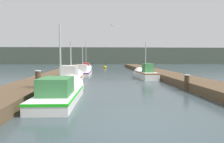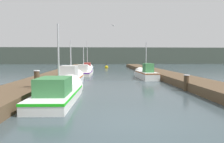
{
  "view_description": "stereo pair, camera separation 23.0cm",
  "coord_description": "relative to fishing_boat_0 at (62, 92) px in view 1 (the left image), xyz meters",
  "views": [
    {
      "loc": [
        -1.25,
        -5.95,
        2.13
      ],
      "look_at": [
        -0.17,
        10.32,
        0.89
      ],
      "focal_mm": 32.0,
      "sensor_mm": 36.0,
      "label": 1
    },
    {
      "loc": [
        -1.02,
        -5.96,
        2.13
      ],
      "look_at": [
        -0.17,
        10.32,
        0.89
      ],
      "focal_mm": 32.0,
      "sensor_mm": 36.0,
      "label": 2
    }
  ],
  "objects": [
    {
      "name": "mooring_piling_1",
      "position": [
        -1.34,
        0.63,
        0.33
      ],
      "size": [
        0.31,
        0.31,
        1.41
      ],
      "color": "#473523",
      "rests_on": "ground_plane"
    },
    {
      "name": "fishing_boat_2",
      "position": [
        6.3,
        9.15,
        0.08
      ],
      "size": [
        1.58,
        4.46,
        3.78
      ],
      "rotation": [
        0.0,
        0.0,
        0.06
      ],
      "color": "silver",
      "rests_on": "ground_plane"
    },
    {
      "name": "mooring_piling_2",
      "position": [
        -1.39,
        7.28,
        0.24
      ],
      "size": [
        0.33,
        0.33,
        1.22
      ],
      "color": "#473523",
      "rests_on": "ground_plane"
    },
    {
      "name": "distant_shore_ridge",
      "position": [
        3.06,
        53.23,
        1.93
      ],
      "size": [
        120.0,
        16.0,
        4.63
      ],
      "color": "#424C42",
      "rests_on": "ground_plane"
    },
    {
      "name": "fishing_boat_3",
      "position": [
        -0.02,
        13.52,
        -0.04
      ],
      "size": [
        1.94,
        5.23,
        3.8
      ],
      "rotation": [
        0.0,
        0.0,
        -0.03
      ],
      "color": "silver",
      "rests_on": "ground_plane"
    },
    {
      "name": "fishing_boat_4",
      "position": [
        0.01,
        18.98,
        0.0
      ],
      "size": [
        1.76,
        5.58,
        4.71
      ],
      "rotation": [
        0.0,
        0.0,
        0.03
      ],
      "color": "silver",
      "rests_on": "ground_plane"
    },
    {
      "name": "seagull_lead",
      "position": [
        3.4,
        12.69,
        5.21
      ],
      "size": [
        0.48,
        0.46,
        0.12
      ],
      "rotation": [
        0.0,
        0.0,
        0.75
      ],
      "color": "white"
    },
    {
      "name": "mooring_piling_0",
      "position": [
        7.28,
        2.11,
        0.12
      ],
      "size": [
        0.35,
        0.35,
        0.99
      ],
      "color": "#473523",
      "rests_on": "ground_plane"
    },
    {
      "name": "dock_right",
      "position": [
        8.5,
        12.06,
        -0.12
      ],
      "size": [
        2.41,
        40.0,
        0.52
      ],
      "color": "brown",
      "rests_on": "ground_plane"
    },
    {
      "name": "channel_buoy",
      "position": [
        2.93,
        26.33,
        -0.21
      ],
      "size": [
        0.62,
        0.62,
        1.12
      ],
      "color": "gold",
      "rests_on": "ground_plane"
    },
    {
      "name": "dock_left",
      "position": [
        -2.39,
        12.06,
        -0.12
      ],
      "size": [
        2.41,
        40.0,
        0.52
      ],
      "color": "brown",
      "rests_on": "ground_plane"
    },
    {
      "name": "fishing_boat_0",
      "position": [
        0.0,
        0.0,
        0.0
      ],
      "size": [
        1.84,
        5.58,
        4.19
      ],
      "rotation": [
        0.0,
        0.0,
        -0.04
      ],
      "color": "silver",
      "rests_on": "ground_plane"
    },
    {
      "name": "ground_plane",
      "position": [
        3.06,
        -3.94,
        -0.38
      ],
      "size": [
        200.0,
        200.0,
        0.0
      ],
      "color": "#38474C"
    },
    {
      "name": "fishing_boat_1",
      "position": [
        -0.3,
        5.7,
        0.09
      ],
      "size": [
        1.61,
        4.89,
        3.75
      ],
      "rotation": [
        0.0,
        0.0,
        -0.02
      ],
      "color": "silver",
      "rests_on": "ground_plane"
    }
  ]
}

